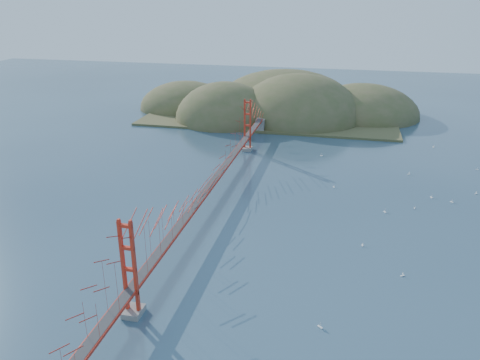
# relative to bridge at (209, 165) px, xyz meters

# --- Properties ---
(ground) EXTENTS (320.00, 320.00, 0.00)m
(ground) POSITION_rel_bridge_xyz_m (0.00, -0.18, -7.01)
(ground) COLOR #2C4559
(ground) RESTS_ON ground
(bridge) EXTENTS (2.20, 94.40, 12.00)m
(bridge) POSITION_rel_bridge_xyz_m (0.00, 0.00, 0.00)
(bridge) COLOR gray
(bridge) RESTS_ON ground
(far_headlands) EXTENTS (84.00, 58.00, 25.00)m
(far_headlands) POSITION_rel_bridge_xyz_m (2.21, 68.33, -7.01)
(far_headlands) COLOR brown
(far_headlands) RESTS_ON ground
(sailboat_3) EXTENTS (0.57, 0.47, 0.66)m
(sailboat_3) POSITION_rel_bridge_xyz_m (16.68, 29.59, -6.86)
(sailboat_3) COLOR white
(sailboat_3) RESTS_ON ground
(sailboat_1) EXTENTS (0.63, 0.63, 0.67)m
(sailboat_1) POSITION_rel_bridge_xyz_m (28.67, 3.14, -6.86)
(sailboat_1) COLOR white
(sailboat_1) RESTS_ON ground
(sailboat_6) EXTENTS (0.71, 0.71, 0.74)m
(sailboat_6) POSITION_rel_bridge_xyz_m (20.34, -27.82, -6.85)
(sailboat_6) COLOR white
(sailboat_6) RESTS_ON ground
(sailboat_8) EXTENTS (0.54, 0.54, 0.58)m
(sailboat_8) POSITION_rel_bridge_xyz_m (44.86, 14.46, -6.87)
(sailboat_8) COLOR white
(sailboat_8) RESTS_ON ground
(sailboat_14) EXTENTS (0.41, 0.50, 0.58)m
(sailboat_14) POSITION_rel_bridge_xyz_m (33.53, 5.70, -6.87)
(sailboat_14) COLOR white
(sailboat_14) RESTS_ON ground
(sailboat_7) EXTENTS (0.57, 0.52, 0.64)m
(sailboat_7) POSITION_rel_bridge_xyz_m (34.26, 21.93, -6.86)
(sailboat_7) COLOR white
(sailboat_7) RESTS_ON ground
(sailboat_13) EXTENTS (0.58, 0.58, 0.63)m
(sailboat_13) POSITION_rel_bridge_xyz_m (29.79, -15.60, -6.86)
(sailboat_13) COLOR white
(sailboat_13) RESTS_ON ground
(sailboat_17) EXTENTS (0.56, 0.56, 0.63)m
(sailboat_17) POSITION_rel_bridge_xyz_m (47.94, 27.83, -6.86)
(sailboat_17) COLOR white
(sailboat_17) RESTS_ON ground
(sailboat_15) EXTENTS (0.53, 0.62, 0.72)m
(sailboat_15) POSITION_rel_bridge_xyz_m (41.61, 41.57, -6.85)
(sailboat_15) COLOR white
(sailboat_15) RESTS_ON ground
(sailboat_16) EXTENTS (0.57, 0.57, 0.61)m
(sailboat_16) POSITION_rel_bridge_xyz_m (20.13, 11.98, -6.87)
(sailboat_16) COLOR white
(sailboat_16) RESTS_ON ground
(sailboat_0) EXTENTS (0.48, 0.54, 0.62)m
(sailboat_0) POSITION_rel_bridge_xyz_m (24.97, -8.91, -6.87)
(sailboat_0) COLOR white
(sailboat_0) RESTS_ON ground
(sailboat_extra_0) EXTENTS (0.66, 0.66, 0.69)m
(sailboat_extra_0) POSITION_rel_bridge_xyz_m (40.02, 9.77, -6.86)
(sailboat_extra_0) COLOR white
(sailboat_extra_0) RESTS_ON ground
(sailboat_extra_1) EXTENTS (0.66, 0.66, 0.72)m
(sailboat_extra_1) POSITION_rel_bridge_xyz_m (36.93, 11.02, -6.85)
(sailboat_extra_1) COLOR white
(sailboat_extra_1) RESTS_ON ground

